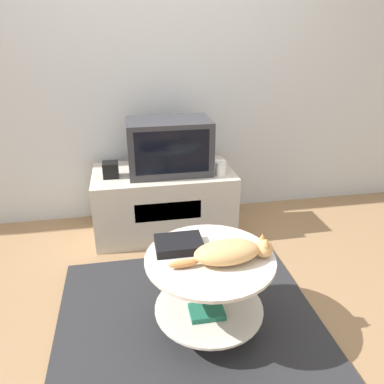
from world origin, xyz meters
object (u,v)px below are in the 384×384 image
at_px(speaker, 111,170).
at_px(dvd_box, 179,244).
at_px(tv, 169,146).
at_px(cat, 230,252).

distance_m(speaker, dvd_box, 1.07).
bearing_deg(speaker, tv, 3.31).
height_order(dvd_box, cat, cat).
bearing_deg(tv, cat, -83.07).
distance_m(tv, cat, 1.22).
relative_size(tv, cat, 1.17).
xyz_separation_m(tv, speaker, (-0.44, -0.03, -0.15)).
bearing_deg(speaker, cat, -63.30).
bearing_deg(speaker, dvd_box, -70.43).
relative_size(tv, dvd_box, 2.52).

